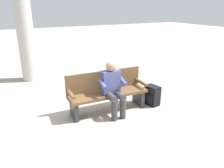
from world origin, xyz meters
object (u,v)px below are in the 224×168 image
at_px(bench_near, 107,91).
at_px(support_pillar, 24,25).
at_px(person_seated, 113,87).
at_px(backpack, 152,95).

height_order(bench_near, support_pillar, support_pillar).
relative_size(bench_near, support_pillar, 0.53).
bearing_deg(person_seated, bench_near, -81.74).
bearing_deg(backpack, bench_near, -13.52).
bearing_deg(bench_near, support_pillar, -66.27).
relative_size(person_seated, support_pillar, 0.34).
height_order(bench_near, person_seated, person_seated).
distance_m(person_seated, backpack, 1.13).
bearing_deg(person_seated, support_pillar, -67.28).
height_order(person_seated, support_pillar, support_pillar).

